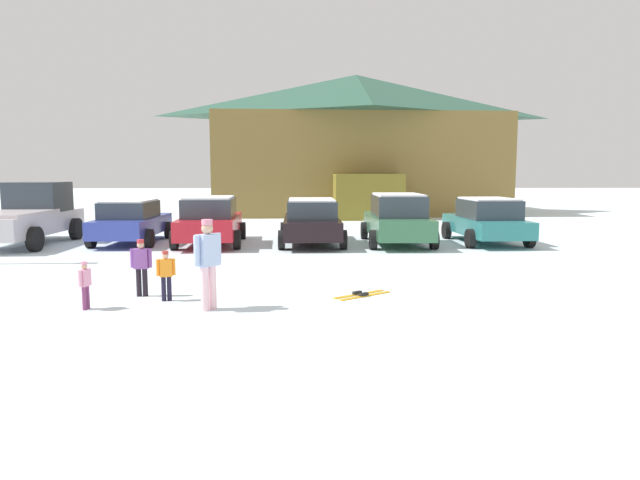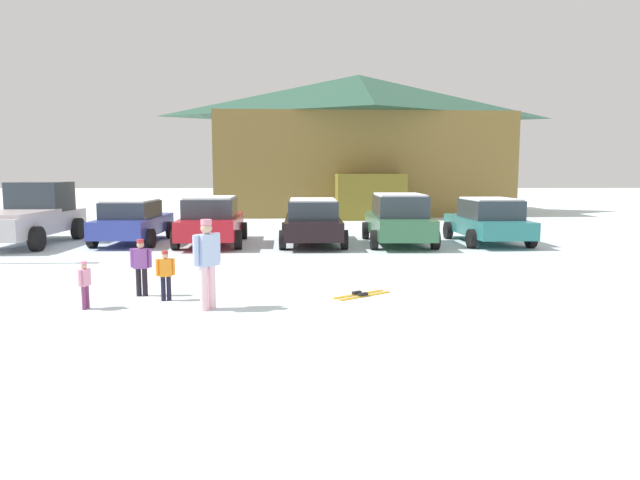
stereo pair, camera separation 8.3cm
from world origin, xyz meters
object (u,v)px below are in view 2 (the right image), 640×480
object	(u,v)px
parked_black_sedan	(313,221)
parked_green_coupe	(398,219)
skier_child_in_pink_snowsuit	(85,282)
parked_teal_hatchback	(488,220)
ski_lodge	(358,144)
pair_of_skis	(361,295)
parked_blue_hatchback	(133,221)
skier_adult_in_blue_parka	(207,259)
skier_child_in_orange_jacket	(166,273)
pickup_truck	(30,216)
parked_red_sedan	(212,220)
skier_child_in_purple_jacket	(141,264)

from	to	relation	value
parked_black_sedan	parked_green_coupe	size ratio (longest dim) A/B	1.00
skier_child_in_pink_snowsuit	parked_teal_hatchback	bearing A→B (deg)	42.65
ski_lodge	pair_of_skis	xyz separation A→B (m)	(-1.84, -23.95, -4.21)
parked_black_sedan	parked_teal_hatchback	distance (m)	6.20
pair_of_skis	parked_green_coupe	bearing A→B (deg)	76.38
parked_blue_hatchback	skier_adult_in_blue_parka	xyz separation A→B (m)	(4.42, -9.91, 0.15)
parked_green_coupe	skier_child_in_pink_snowsuit	bearing A→B (deg)	-127.54
skier_child_in_orange_jacket	pickup_truck	bearing A→B (deg)	127.93
ski_lodge	parked_blue_hatchback	world-z (taller)	ski_lodge
skier_child_in_orange_jacket	pair_of_skis	distance (m)	3.93
parked_teal_hatchback	skier_adult_in_blue_parka	size ratio (longest dim) A/B	2.68
parked_red_sedan	parked_black_sedan	size ratio (longest dim) A/B	0.99
parked_blue_hatchback	parked_teal_hatchback	bearing A→B (deg)	-1.08
ski_lodge	parked_red_sedan	xyz separation A→B (m)	(-6.33, -15.61, -3.39)
parked_red_sedan	skier_child_in_pink_snowsuit	xyz separation A→B (m)	(-0.70, -9.41, -0.34)
parked_green_coupe	skier_child_in_purple_jacket	xyz separation A→B (m)	(-6.49, -8.27, -0.22)
skier_child_in_orange_jacket	pair_of_skis	bearing A→B (deg)	5.67
parked_black_sedan	skier_child_in_purple_jacket	xyz separation A→B (m)	(-3.50, -8.31, -0.15)
pickup_truck	skier_adult_in_blue_parka	world-z (taller)	pickup_truck
parked_blue_hatchback	parked_green_coupe	bearing A→B (deg)	-2.77
parked_green_coupe	pair_of_skis	size ratio (longest dim) A/B	3.84
skier_child_in_orange_jacket	skier_child_in_pink_snowsuit	world-z (taller)	skier_child_in_orange_jacket
skier_child_in_purple_jacket	pair_of_skis	xyz separation A→B (m)	(4.48, -0.04, -0.64)
parked_red_sedan	parked_green_coupe	xyz separation A→B (m)	(6.51, -0.03, 0.04)
parked_red_sedan	pickup_truck	world-z (taller)	pickup_truck
pair_of_skis	skier_child_in_orange_jacket	bearing A→B (deg)	-174.33
parked_red_sedan	pickup_truck	xyz separation A→B (m)	(-6.34, 0.19, 0.15)
parked_black_sedan	pair_of_skis	xyz separation A→B (m)	(0.98, -8.35, -0.79)
skier_child_in_purple_jacket	skier_child_in_orange_jacket	distance (m)	0.74
ski_lodge	pickup_truck	size ratio (longest dim) A/B	3.24
skier_child_in_orange_jacket	skier_adult_in_blue_parka	world-z (taller)	skier_adult_in_blue_parka
pickup_truck	skier_child_in_purple_jacket	bearing A→B (deg)	-53.21
parked_red_sedan	parked_teal_hatchback	world-z (taller)	parked_red_sedan
parked_red_sedan	skier_child_in_purple_jacket	size ratio (longest dim) A/B	4.05
ski_lodge	skier_child_in_orange_jacket	world-z (taller)	ski_lodge
ski_lodge	parked_green_coupe	world-z (taller)	ski_lodge
parked_black_sedan	skier_child_in_pink_snowsuit	world-z (taller)	parked_black_sedan
skier_child_in_pink_snowsuit	skier_child_in_purple_jacket	bearing A→B (deg)	57.11
ski_lodge	pair_of_skis	size ratio (longest dim) A/B	14.26
parked_blue_hatchback	skier_child_in_purple_jacket	bearing A→B (deg)	-71.81
parked_black_sedan	parked_blue_hatchback	bearing A→B (deg)	176.26
parked_black_sedan	parked_teal_hatchback	bearing A→B (deg)	1.65
ski_lodge	parked_red_sedan	bearing A→B (deg)	-112.09
skier_child_in_purple_jacket	skier_child_in_pink_snowsuit	bearing A→B (deg)	-122.89
parked_black_sedan	skier_child_in_orange_jacket	xyz separation A→B (m)	(-2.90, -8.74, -0.25)
skier_child_in_pink_snowsuit	pair_of_skis	size ratio (longest dim) A/B	0.72
pickup_truck	skier_child_in_orange_jacket	world-z (taller)	pickup_truck
parked_teal_hatchback	skier_child_in_purple_jacket	size ratio (longest dim) A/B	3.84
parked_teal_hatchback	pair_of_skis	bearing A→B (deg)	-121.48
parked_teal_hatchback	pickup_truck	bearing A→B (deg)	179.98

